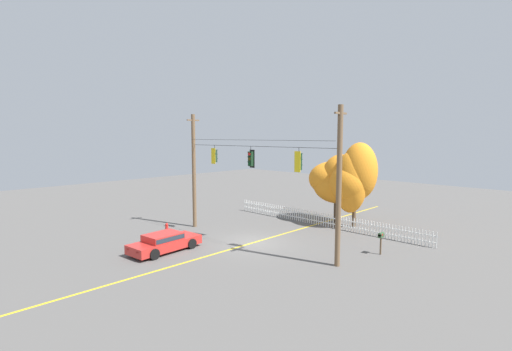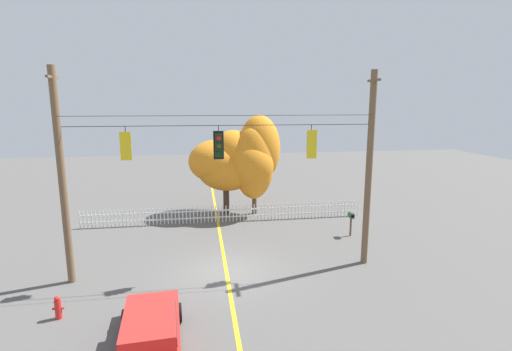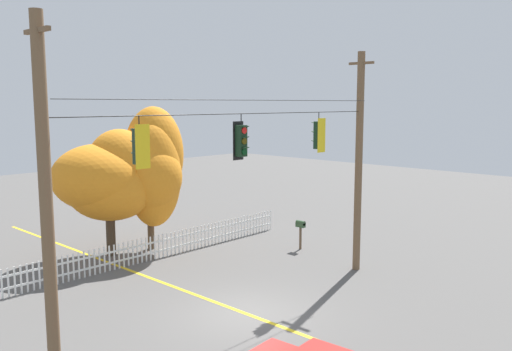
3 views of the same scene
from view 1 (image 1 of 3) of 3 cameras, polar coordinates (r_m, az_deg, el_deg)
ground at (r=25.48m, az=-0.41°, el=-10.17°), size 80.00×80.00×0.00m
lane_centerline_stripe at (r=25.48m, az=-0.41°, el=-10.16°), size 0.16×36.00×0.01m
signal_support_span at (r=24.61m, az=-0.42°, el=-0.17°), size 13.20×1.10×8.76m
traffic_signal_westbound_side at (r=27.39m, az=-6.31°, el=2.98°), size 0.43×0.38×1.34m
traffic_signal_northbound_secondary at (r=24.68m, az=-0.79°, el=2.56°), size 0.43×0.38×1.42m
traffic_signal_northbound_primary at (r=22.06m, az=6.50°, el=2.12°), size 0.43×0.38×1.44m
white_picket_fence at (r=30.44m, az=9.87°, el=-6.54°), size 17.48×0.06×1.05m
autumn_maple_near_fence at (r=31.45m, az=12.09°, el=-0.71°), size 4.58×3.95×5.64m
autumn_maple_mid at (r=29.90m, az=14.53°, el=-0.45°), size 3.53×3.21×6.62m
parked_car at (r=24.19m, az=-13.74°, el=-9.75°), size 2.17×4.64×1.15m
fire_hydrant at (r=28.19m, az=-13.40°, el=-7.88°), size 0.38×0.22×0.83m
roadside_mailbox at (r=23.98m, az=18.46°, el=-8.78°), size 0.25×0.44×1.36m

